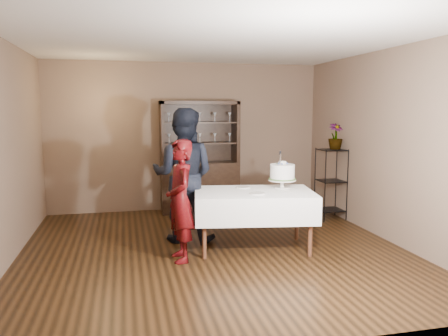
{
  "coord_description": "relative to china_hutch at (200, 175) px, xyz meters",
  "views": [
    {
      "loc": [
        -1.12,
        -5.52,
        1.86
      ],
      "look_at": [
        0.17,
        0.1,
        1.08
      ],
      "focal_mm": 35.0,
      "sensor_mm": 36.0,
      "label": 1
    }
  ],
  "objects": [
    {
      "name": "potted_plant",
      "position": [
        2.13,
        -1.07,
        0.74
      ],
      "size": [
        0.27,
        0.27,
        0.43
      ],
      "primitive_type": "imported",
      "rotation": [
        0.0,
        0.0,
        0.13
      ],
      "color": "#4B7035",
      "rests_on": "plant_etagere"
    },
    {
      "name": "cake_table",
      "position": [
        0.33,
        -2.33,
        -0.07
      ],
      "size": [
        1.69,
        1.2,
        0.78
      ],
      "rotation": [
        0.0,
        0.0,
        -0.16
      ],
      "color": "white",
      "rests_on": "floor"
    },
    {
      "name": "plate_far",
      "position": [
        0.26,
        -2.05,
        0.12
      ],
      "size": [
        0.21,
        0.21,
        0.01
      ],
      "primitive_type": "cylinder",
      "rotation": [
        0.0,
        0.0,
        -0.08
      ],
      "color": "silver",
      "rests_on": "cake_table"
    },
    {
      "name": "ceiling",
      "position": [
        -0.2,
        -2.25,
        2.04
      ],
      "size": [
        5.0,
        5.0,
        0.0
      ],
      "primitive_type": "plane",
      "rotation": [
        3.14,
        0.0,
        0.0
      ],
      "color": "silver",
      "rests_on": "back_wall"
    },
    {
      "name": "china_hutch",
      "position": [
        0.0,
        0.0,
        0.0
      ],
      "size": [
        1.4,
        0.48,
        2.0
      ],
      "color": "black",
      "rests_on": "floor"
    },
    {
      "name": "plant_etagere",
      "position": [
        2.08,
        -1.05,
        -0.01
      ],
      "size": [
        0.42,
        0.42,
        1.2
      ],
      "color": "black",
      "rests_on": "floor"
    },
    {
      "name": "man",
      "position": [
        -0.53,
        -1.75,
        0.27
      ],
      "size": [
        1.11,
        0.99,
        1.88
      ],
      "primitive_type": "imported",
      "rotation": [
        0.0,
        0.0,
        2.77
      ],
      "color": "black",
      "rests_on": "floor"
    },
    {
      "name": "wall_right",
      "position": [
        2.3,
        -2.25,
        0.69
      ],
      "size": [
        0.02,
        5.0,
        2.7
      ],
      "primitive_type": "cube",
      "color": "brown",
      "rests_on": "floor"
    },
    {
      "name": "cake",
      "position": [
        0.78,
        -2.19,
        0.32
      ],
      "size": [
        0.38,
        0.38,
        0.52
      ],
      "rotation": [
        0.0,
        0.0,
        0.16
      ],
      "color": "silver",
      "rests_on": "cake_table"
    },
    {
      "name": "plate_near",
      "position": [
        0.32,
        -2.51,
        0.12
      ],
      "size": [
        0.22,
        0.22,
        0.01
      ],
      "primitive_type": "cylinder",
      "rotation": [
        0.0,
        0.0,
        -0.09
      ],
      "color": "silver",
      "rests_on": "cake_table"
    },
    {
      "name": "woman",
      "position": [
        -0.68,
        -2.56,
        0.09
      ],
      "size": [
        0.41,
        0.58,
        1.5
      ],
      "primitive_type": "imported",
      "rotation": [
        0.0,
        0.0,
        -1.48
      ],
      "color": "#3A050C",
      "rests_on": "floor"
    },
    {
      "name": "back_wall",
      "position": [
        -0.2,
        0.25,
        0.69
      ],
      "size": [
        5.0,
        0.02,
        2.7
      ],
      "primitive_type": "cube",
      "color": "brown",
      "rests_on": "floor"
    },
    {
      "name": "wall_left",
      "position": [
        -2.7,
        -2.25,
        0.69
      ],
      "size": [
        0.02,
        5.0,
        2.7
      ],
      "primitive_type": "cube",
      "color": "brown",
      "rests_on": "floor"
    },
    {
      "name": "floor",
      "position": [
        -0.2,
        -2.25,
        -0.66
      ],
      "size": [
        5.0,
        5.0,
        0.0
      ],
      "primitive_type": "plane",
      "color": "black",
      "rests_on": "ground"
    }
  ]
}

